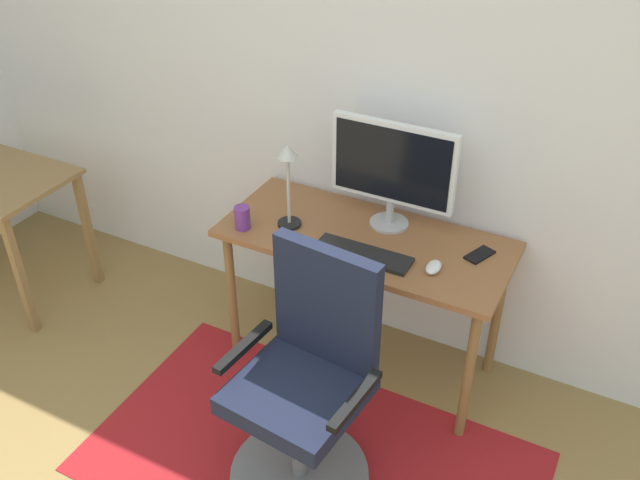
{
  "coord_description": "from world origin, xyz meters",
  "views": [
    {
      "loc": [
        1.02,
        -0.57,
        2.49
      ],
      "look_at": [
        -0.09,
        1.59,
        0.85
      ],
      "focal_mm": 39.07,
      "sensor_mm": 36.0,
      "label": 1
    }
  ],
  "objects_px": {
    "monitor": "(393,167)",
    "cell_phone": "(480,255)",
    "computer_mouse": "(434,267)",
    "desk_lamp": "(288,172)",
    "office_chair": "(306,401)",
    "desk": "(364,253)",
    "keyboard": "(363,254)",
    "coffee_cup": "(242,218)"
  },
  "relations": [
    {
      "from": "cell_phone",
      "to": "desk_lamp",
      "type": "xyz_separation_m",
      "value": [
        -0.85,
        -0.16,
        0.27
      ]
    },
    {
      "from": "desk",
      "to": "computer_mouse",
      "type": "distance_m",
      "value": 0.39
    },
    {
      "from": "keyboard",
      "to": "cell_phone",
      "type": "relative_size",
      "value": 3.07
    },
    {
      "from": "desk",
      "to": "keyboard",
      "type": "relative_size",
      "value": 3.06
    },
    {
      "from": "keyboard",
      "to": "cell_phone",
      "type": "bearing_deg",
      "value": 27.21
    },
    {
      "from": "computer_mouse",
      "to": "cell_phone",
      "type": "distance_m",
      "value": 0.24
    },
    {
      "from": "cell_phone",
      "to": "desk",
      "type": "bearing_deg",
      "value": -147.87
    },
    {
      "from": "monitor",
      "to": "cell_phone",
      "type": "bearing_deg",
      "value": -7.05
    },
    {
      "from": "monitor",
      "to": "keyboard",
      "type": "xyz_separation_m",
      "value": [
        -0.0,
        -0.29,
        -0.29
      ]
    },
    {
      "from": "desk_lamp",
      "to": "office_chair",
      "type": "xyz_separation_m",
      "value": [
        0.43,
        -0.65,
        -0.6
      ]
    },
    {
      "from": "computer_mouse",
      "to": "coffee_cup",
      "type": "distance_m",
      "value": 0.89
    },
    {
      "from": "monitor",
      "to": "desk_lamp",
      "type": "xyz_separation_m",
      "value": [
        -0.41,
        -0.22,
        -0.03
      ]
    },
    {
      "from": "computer_mouse",
      "to": "coffee_cup",
      "type": "height_order",
      "value": "coffee_cup"
    },
    {
      "from": "monitor",
      "to": "computer_mouse",
      "type": "xyz_separation_m",
      "value": [
        0.3,
        -0.25,
        -0.28
      ]
    },
    {
      "from": "keyboard",
      "to": "office_chair",
      "type": "relative_size",
      "value": 0.4
    },
    {
      "from": "keyboard",
      "to": "computer_mouse",
      "type": "distance_m",
      "value": 0.31
    },
    {
      "from": "desk",
      "to": "keyboard",
      "type": "xyz_separation_m",
      "value": [
        0.05,
        -0.14,
        0.1
      ]
    },
    {
      "from": "cell_phone",
      "to": "office_chair",
      "type": "xyz_separation_m",
      "value": [
        -0.42,
        -0.81,
        -0.33
      ]
    },
    {
      "from": "keyboard",
      "to": "computer_mouse",
      "type": "relative_size",
      "value": 4.13
    },
    {
      "from": "computer_mouse",
      "to": "desk_lamp",
      "type": "relative_size",
      "value": 0.25
    },
    {
      "from": "computer_mouse",
      "to": "desk_lamp",
      "type": "xyz_separation_m",
      "value": [
        -0.71,
        0.03,
        0.26
      ]
    },
    {
      "from": "desk",
      "to": "keyboard",
      "type": "distance_m",
      "value": 0.18
    },
    {
      "from": "desk_lamp",
      "to": "office_chair",
      "type": "relative_size",
      "value": 0.38
    },
    {
      "from": "computer_mouse",
      "to": "desk_lamp",
      "type": "bearing_deg",
      "value": 177.36
    },
    {
      "from": "keyboard",
      "to": "computer_mouse",
      "type": "bearing_deg",
      "value": 6.92
    },
    {
      "from": "desk",
      "to": "desk_lamp",
      "type": "height_order",
      "value": "desk_lamp"
    },
    {
      "from": "coffee_cup",
      "to": "desk_lamp",
      "type": "distance_m",
      "value": 0.31
    },
    {
      "from": "computer_mouse",
      "to": "office_chair",
      "type": "xyz_separation_m",
      "value": [
        -0.28,
        -0.62,
        -0.34
      ]
    },
    {
      "from": "computer_mouse",
      "to": "keyboard",
      "type": "bearing_deg",
      "value": -173.08
    },
    {
      "from": "cell_phone",
      "to": "desk_lamp",
      "type": "height_order",
      "value": "desk_lamp"
    },
    {
      "from": "computer_mouse",
      "to": "office_chair",
      "type": "relative_size",
      "value": 0.1
    },
    {
      "from": "monitor",
      "to": "office_chair",
      "type": "relative_size",
      "value": 0.54
    },
    {
      "from": "keyboard",
      "to": "office_chair",
      "type": "height_order",
      "value": "office_chair"
    },
    {
      "from": "computer_mouse",
      "to": "coffee_cup",
      "type": "bearing_deg",
      "value": -174.35
    },
    {
      "from": "desk",
      "to": "office_chair",
      "type": "distance_m",
      "value": 0.77
    },
    {
      "from": "monitor",
      "to": "desk_lamp",
      "type": "distance_m",
      "value": 0.46
    },
    {
      "from": "cell_phone",
      "to": "desk_lamp",
      "type": "bearing_deg",
      "value": -147.43
    },
    {
      "from": "computer_mouse",
      "to": "monitor",
      "type": "bearing_deg",
      "value": 140.72
    },
    {
      "from": "keyboard",
      "to": "desk_lamp",
      "type": "xyz_separation_m",
      "value": [
        -0.4,
        0.07,
        0.27
      ]
    },
    {
      "from": "office_chair",
      "to": "coffee_cup",
      "type": "bearing_deg",
      "value": 144.7
    },
    {
      "from": "desk",
      "to": "coffee_cup",
      "type": "height_order",
      "value": "coffee_cup"
    },
    {
      "from": "monitor",
      "to": "office_chair",
      "type": "height_order",
      "value": "monitor"
    }
  ]
}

